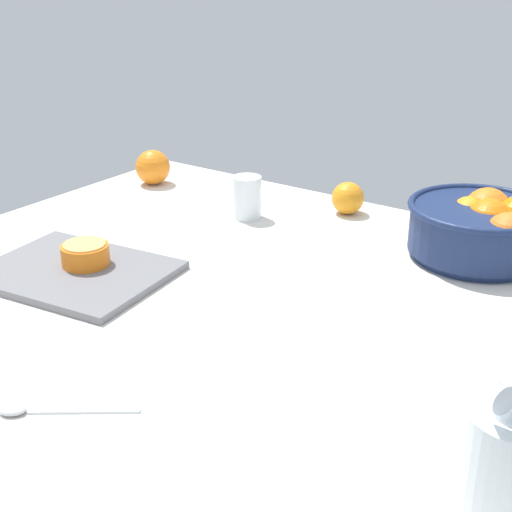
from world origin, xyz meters
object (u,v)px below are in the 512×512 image
object	(u,v)px
second_glass	(247,200)
orange_half_0	(85,254)
spoon	(46,410)
fruit_bowl	(482,227)
loose_orange_0	(153,167)
cutting_board	(75,272)
loose_orange_1	(348,198)

from	to	relation	value
second_glass	orange_half_0	size ratio (longest dim) A/B	1.07
second_glass	spoon	xyz separation A→B (cm)	(19.40, -66.39, -3.18)
fruit_bowl	loose_orange_0	world-z (taller)	fruit_bowl
cutting_board	spoon	distance (cm)	38.07
loose_orange_0	second_glass	bearing A→B (deg)	-10.56
fruit_bowl	orange_half_0	world-z (taller)	fruit_bowl
loose_orange_0	loose_orange_1	xyz separation A→B (cm)	(45.29, 7.86, -0.64)
orange_half_0	spoon	world-z (taller)	orange_half_0
orange_half_0	loose_orange_0	world-z (taller)	loose_orange_0
loose_orange_0	spoon	size ratio (longest dim) A/B	0.55
cutting_board	loose_orange_1	size ratio (longest dim) A/B	4.55
spoon	loose_orange_1	bearing A→B (deg)	93.08
spoon	cutting_board	bearing A→B (deg)	133.24
loose_orange_0	spoon	world-z (taller)	loose_orange_0
cutting_board	loose_orange_0	xyz separation A→B (cm)	(-23.51, 44.28, 3.23)
second_glass	cutting_board	world-z (taller)	second_glass
second_glass	loose_orange_0	world-z (taller)	second_glass
loose_orange_1	fruit_bowl	bearing A→B (deg)	-13.34
fruit_bowl	loose_orange_1	distance (cm)	30.27
cutting_board	spoon	world-z (taller)	cutting_board
cutting_board	spoon	size ratio (longest dim) A/B	2.10
fruit_bowl	loose_orange_0	xyz separation A→B (cm)	(-74.65, -0.90, -1.80)
orange_half_0	loose_orange_1	size ratio (longest dim) A/B	1.22
loose_orange_0	spoon	distance (cm)	87.51
cutting_board	loose_orange_0	size ratio (longest dim) A/B	3.80
fruit_bowl	orange_half_0	distance (cm)	66.63
loose_orange_0	loose_orange_1	bearing A→B (deg)	9.85
second_glass	loose_orange_1	bearing A→B (deg)	41.78
loose_orange_0	fruit_bowl	bearing A→B (deg)	0.69
loose_orange_0	spoon	bearing A→B (deg)	-55.45
cutting_board	fruit_bowl	bearing A→B (deg)	41.46
loose_orange_1	spoon	world-z (taller)	loose_orange_1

